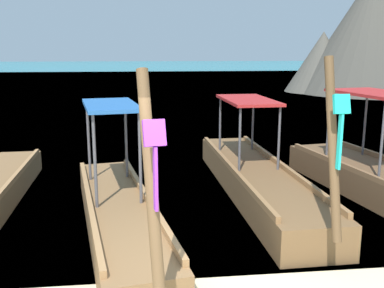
% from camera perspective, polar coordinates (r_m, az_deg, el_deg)
% --- Properties ---
extents(sea_water, '(120.00, 120.00, 0.00)m').
position_cam_1_polar(sea_water, '(65.31, -5.84, 9.43)').
color(sea_water, '#147A89').
rests_on(sea_water, ground).
extents(longtail_boat_violet_ribbon, '(1.90, 5.90, 2.79)m').
position_cam_1_polar(longtail_boat_violet_ribbon, '(7.32, -9.48, -8.87)').
color(longtail_boat_violet_ribbon, brown).
rests_on(longtail_boat_violet_ribbon, ground).
extents(longtail_boat_turquoise_ribbon, '(1.36, 6.85, 2.89)m').
position_cam_1_polar(longtail_boat_turquoise_ribbon, '(9.22, 8.33, -4.43)').
color(longtail_boat_turquoise_ribbon, brown).
rests_on(longtail_boat_turquoise_ribbon, ground).
extents(karst_rock, '(10.86, 10.25, 8.88)m').
position_cam_1_polar(karst_rock, '(33.81, 21.87, 13.24)').
color(karst_rock, '#47443D').
rests_on(karst_rock, ground).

